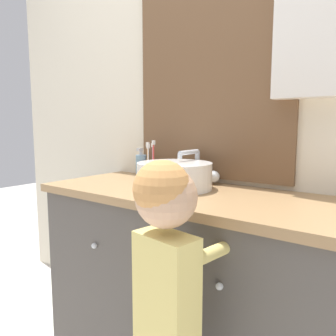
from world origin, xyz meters
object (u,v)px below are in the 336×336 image
Objects in this scene: toothbrush_holder at (151,170)px; child_figure at (167,284)px; soap_dispenser at (141,165)px; sink_basin at (175,175)px.

child_figure is (0.53, -0.58, -0.23)m from toothbrush_holder.
toothbrush_holder is 1.28× the size of soap_dispenser.
sink_basin is 2.45× the size of soap_dispenser.
child_figure is (0.29, -0.45, -0.24)m from sink_basin.
toothbrush_holder is 0.82m from child_figure.
soap_dispenser is 0.91m from child_figure.
child_figure is at bearing -47.15° from toothbrush_holder.
toothbrush_holder is at bearing 152.41° from sink_basin.
toothbrush_holder reaches higher than child_figure.
toothbrush_holder is (-0.25, 0.13, -0.01)m from sink_basin.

